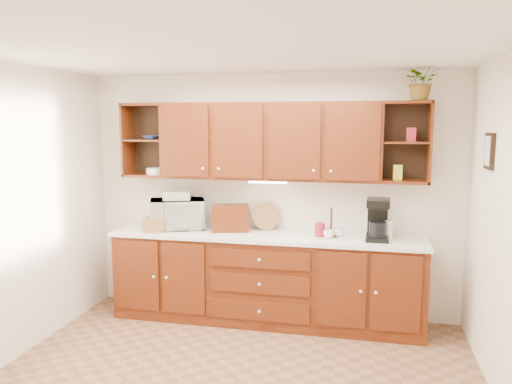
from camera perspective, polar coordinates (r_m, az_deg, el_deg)
The scene contains 23 objects.
ceiling at distance 3.69m, azimuth -3.38°, elevation 16.00°, with size 4.00×4.00×0.00m, color white.
back_wall at distance 5.42m, azimuth 1.78°, elevation -0.37°, with size 4.00×4.00×0.00m, color #F0E1CA.
base_cabinets at distance 5.32m, azimuth 1.13°, elevation -9.93°, with size 3.20×0.60×0.90m, color #391306.
countertop at distance 5.19m, azimuth 1.13°, elevation -5.01°, with size 3.24×0.64×0.04m, color silver.
upper_cabinets at distance 5.20m, azimuth 1.59°, elevation 5.85°, with size 3.20×0.33×0.80m.
undercabinet_light at distance 5.18m, azimuth 1.35°, elevation 1.15°, with size 0.40×0.05×0.03m, color white.
framed_picture at distance 4.53m, azimuth 25.12°, elevation 4.26°, with size 0.03×0.24×0.30m, color black.
wicker_basket at distance 5.39m, azimuth -11.53°, elevation -3.66°, with size 0.25×0.25×0.15m, color olive.
microwave at distance 5.48m, azimuth -8.98°, elevation -2.49°, with size 0.57×0.39×0.32m, color beige.
towel_stack at distance 5.45m, azimuth -9.02°, elevation -0.41°, with size 0.28×0.21×0.09m, color #F2E571.
wine_bottle at distance 5.58m, azimuth -8.45°, elevation -2.37°, with size 0.07×0.07×0.30m, color black.
woven_tray at distance 5.38m, azimuth 1.14°, elevation -4.22°, with size 0.31×0.31×0.02m, color olive.
bread_box at distance 5.31m, azimuth -2.98°, elevation -2.99°, with size 0.39×0.24×0.27m, color #391306.
mug_tree at distance 5.10m, azimuth 8.56°, elevation -4.57°, with size 0.27×0.26×0.29m.
canister_red at distance 5.09m, azimuth 7.32°, elevation -4.29°, with size 0.10×0.10×0.14m, color maroon.
canister_white at distance 5.09m, azimuth 14.92°, elevation -4.21°, with size 0.07×0.07×0.19m, color white.
canister_yellow at distance 5.09m, azimuth 13.44°, elevation -4.54°, with size 0.09×0.09×0.12m, color gold.
coffee_maker at distance 5.04m, azimuth 13.75°, elevation -3.13°, with size 0.23×0.29×0.41m.
bowl_stack at distance 5.59m, azimuth -11.85°, elevation 6.12°, with size 0.17×0.17×0.04m, color navy.
plate_stack at distance 5.59m, azimuth -11.39°, elevation 2.37°, with size 0.21×0.21×0.07m, color white.
pantry_box_yellow at distance 5.12m, azimuth 15.87°, elevation 2.17°, with size 0.08×0.07×0.15m, color gold.
pantry_box_red at distance 5.09m, azimuth 17.37°, elevation 6.28°, with size 0.09×0.08×0.13m, color maroon.
potted_plant at distance 5.08m, azimuth 18.40°, elevation 11.93°, with size 0.33×0.28×0.36m, color #999999.
Camera 1 is at (0.99, -3.52, 2.08)m, focal length 35.00 mm.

